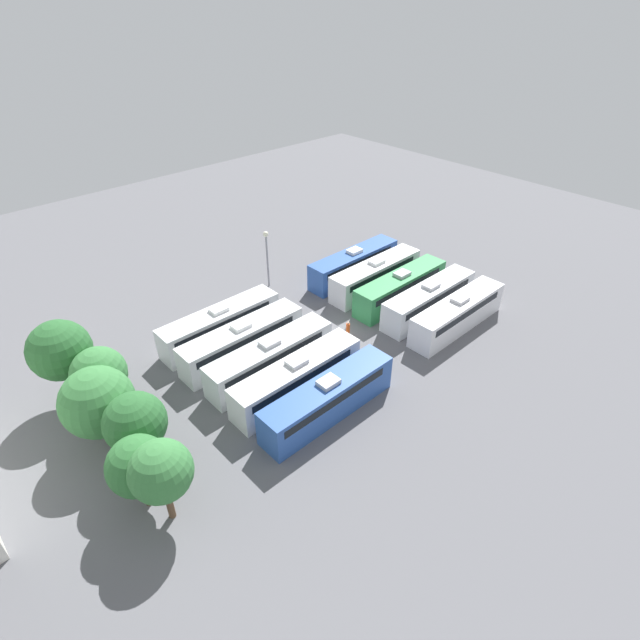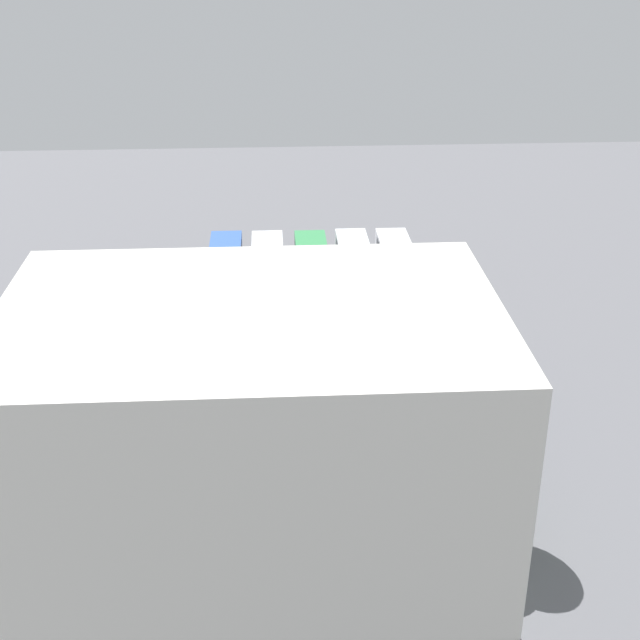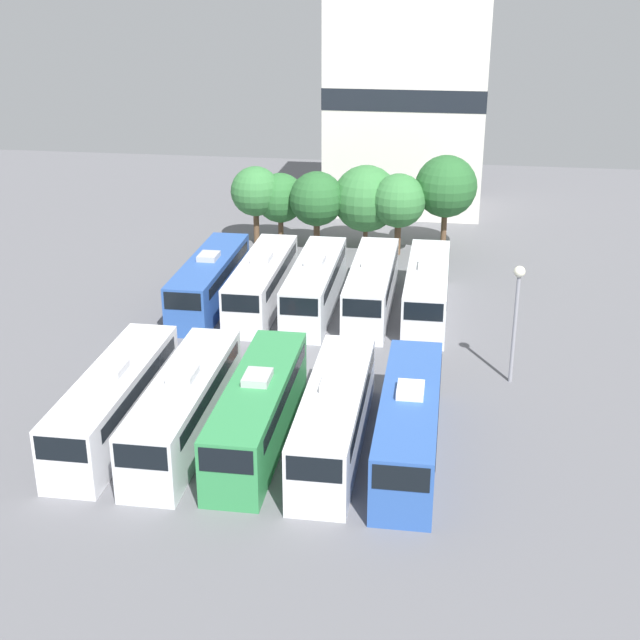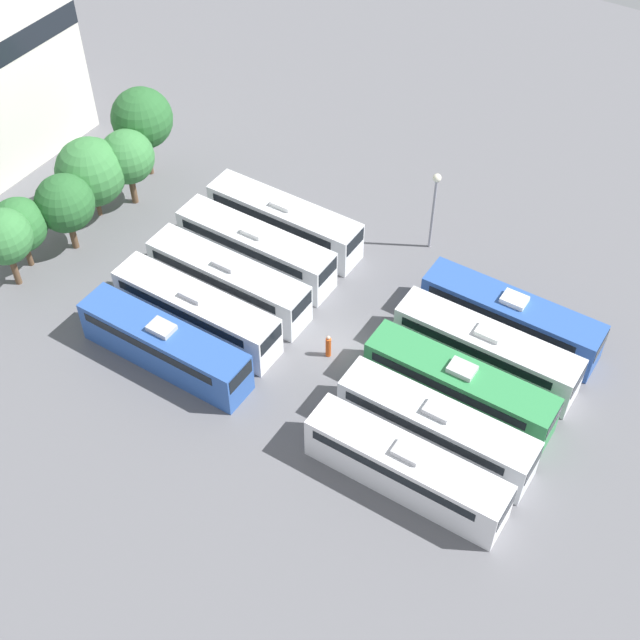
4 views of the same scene
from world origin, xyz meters
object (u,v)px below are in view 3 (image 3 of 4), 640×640
(light_pole, at_px, (517,303))
(tree_2, at_px, (317,199))
(bus_7, at_px, (315,284))
(bus_3, at_px, (335,414))
(bus_1, at_px, (185,405))
(worker_person, at_px, (276,348))
(tree_1, at_px, (280,198))
(bus_8, at_px, (372,285))
(tree_4, at_px, (399,201))
(bus_0, at_px, (115,399))
(bus_2, at_px, (258,408))
(bus_5, at_px, (210,279))
(bus_6, at_px, (262,281))
(tree_3, at_px, (366,199))
(bus_4, at_px, (409,421))
(tree_5, at_px, (446,187))
(bus_9, at_px, (427,288))
(depot_building, at_px, (406,103))
(tree_0, at_px, (255,192))

(light_pole, bearing_deg, tree_2, 122.55)
(bus_7, distance_m, light_pole, 15.38)
(bus_3, bearing_deg, light_pole, 44.45)
(bus_7, height_order, light_pole, light_pole)
(bus_1, relative_size, worker_person, 6.70)
(tree_1, distance_m, tree_2, 3.43)
(bus_8, height_order, tree_4, tree_4)
(bus_0, distance_m, bus_8, 20.60)
(bus_2, bearing_deg, bus_3, -1.71)
(bus_1, height_order, bus_5, same)
(bus_6, bearing_deg, bus_7, -0.21)
(tree_3, bearing_deg, bus_4, -80.53)
(bus_0, bearing_deg, tree_4, 69.13)
(bus_7, distance_m, tree_5, 16.10)
(bus_2, height_order, worker_person, bus_2)
(worker_person, distance_m, tree_4, 21.77)
(worker_person, height_order, tree_1, tree_1)
(bus_9, bearing_deg, bus_2, -112.03)
(bus_5, relative_size, bus_6, 1.00)
(bus_7, height_order, tree_2, tree_2)
(bus_5, bearing_deg, bus_1, -78.63)
(tree_2, xyz_separation_m, tree_4, (6.29, -0.25, 0.15))
(light_pole, height_order, tree_1, light_pole)
(bus_9, distance_m, tree_2, 15.38)
(tree_2, bearing_deg, tree_1, 155.74)
(bus_6, bearing_deg, depot_building, 74.25)
(bus_2, relative_size, light_pole, 1.84)
(depot_building, bearing_deg, bus_4, -85.99)
(bus_4, relative_size, tree_4, 1.91)
(bus_3, distance_m, bus_6, 18.80)
(bus_1, relative_size, light_pole, 1.84)
(bus_6, xyz_separation_m, tree_1, (-1.47, 13.92, 1.96))
(bus_4, bearing_deg, bus_6, 120.94)
(bus_2, xyz_separation_m, bus_5, (-6.97, 17.14, 0.00))
(tree_4, bearing_deg, bus_3, -91.59)
(bus_4, xyz_separation_m, bus_6, (-10.52, 17.55, 0.00))
(bus_2, height_order, tree_0, tree_0)
(tree_1, height_order, tree_2, tree_2)
(bus_1, bearing_deg, tree_2, 86.96)
(bus_3, height_order, bus_7, same)
(bus_2, relative_size, worker_person, 6.70)
(depot_building, bearing_deg, bus_9, -83.04)
(bus_0, xyz_separation_m, tree_3, (8.73, 30.95, 2.27))
(bus_7, distance_m, bus_9, 7.17)
(light_pole, xyz_separation_m, tree_2, (-13.85, 21.70, -0.49))
(bus_0, xyz_separation_m, tree_2, (5.03, 29.95, 2.35))
(tree_2, bearing_deg, tree_4, -2.31)
(tree_1, bearing_deg, light_pole, -53.72)
(tree_3, distance_m, depot_building, 14.12)
(tree_4, bearing_deg, tree_3, 154.24)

